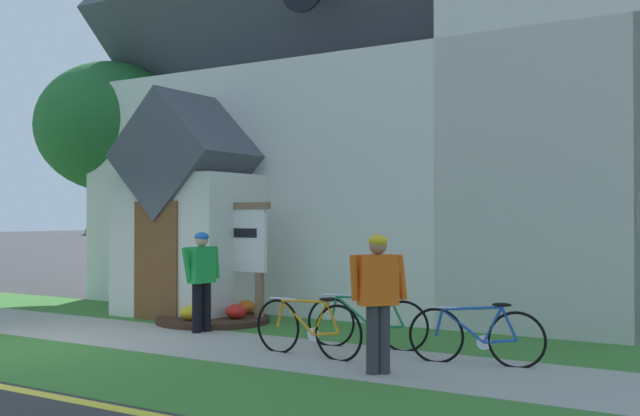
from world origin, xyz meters
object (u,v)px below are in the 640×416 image
bicycle_white (476,336)px  bicycle_blue (308,328)px  cyclist_in_white_jersey (378,293)px  yard_deciduous_tree (112,128)px  church_sign (229,243)px  cyclist_in_orange_jersey (202,275)px  bicycle_green (367,322)px

bicycle_white → bicycle_blue: (-2.07, -0.62, 0.01)m
cyclist_in_white_jersey → bicycle_blue: bearing=158.7°
yard_deciduous_tree → church_sign: bearing=-21.1°
cyclist_in_orange_jersey → yard_deciduous_tree: (-5.60, 3.32, 3.00)m
cyclist_in_white_jersey → bicycle_green: bearing=122.3°
bicycle_white → cyclist_in_white_jersey: size_ratio=1.03×
bicycle_blue → cyclist_in_orange_jersey: bearing=161.9°
church_sign → bicycle_green: size_ratio=1.19×
cyclist_in_orange_jersey → cyclist_in_white_jersey: (3.80, -1.32, 0.03)m
bicycle_white → cyclist_in_white_jersey: cyclist_in_white_jersey is taller
church_sign → yard_deciduous_tree: (-5.05, 1.95, 2.55)m
bicycle_white → yard_deciduous_tree: 11.35m
bicycle_white → bicycle_blue: bicycle_blue is taller
yard_deciduous_tree → bicycle_white: bearing=-19.1°
bicycle_green → bicycle_blue: (-0.39, -0.93, 0.01)m
bicycle_green → cyclist_in_orange_jersey: (-2.90, -0.11, 0.55)m
bicycle_blue → cyclist_in_white_jersey: bearing=-21.3°
bicycle_white → cyclist_in_orange_jersey: bearing=177.5°
bicycle_white → bicycle_green: bearing=169.7°
bicycle_green → yard_deciduous_tree: yard_deciduous_tree is taller
bicycle_white → bicycle_green: (-1.69, 0.31, 0.00)m
church_sign → bicycle_green: 3.81m
church_sign → bicycle_white: size_ratio=1.25×
cyclist_in_white_jersey → cyclist_in_orange_jersey: bearing=160.8°
church_sign → cyclist_in_orange_jersey: size_ratio=1.31×
bicycle_blue → bicycle_white: bearing=16.6°
bicycle_blue → yard_deciduous_tree: yard_deciduous_tree is taller
cyclist_in_white_jersey → yard_deciduous_tree: bearing=153.7°
cyclist_in_orange_jersey → yard_deciduous_tree: 7.17m
bicycle_white → yard_deciduous_tree: yard_deciduous_tree is taller
church_sign → bicycle_green: bearing=-20.1°
cyclist_in_orange_jersey → yard_deciduous_tree: size_ratio=0.29×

